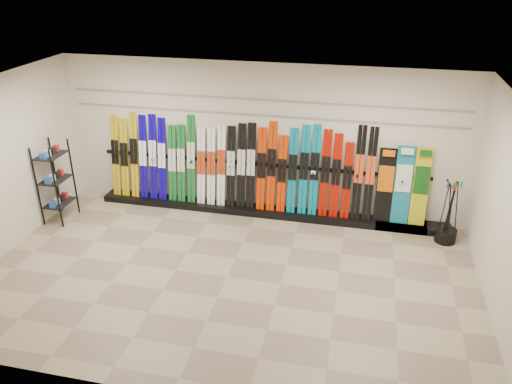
# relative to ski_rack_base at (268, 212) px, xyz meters

# --- Properties ---
(floor) EXTENTS (8.00, 8.00, 0.00)m
(floor) POSITION_rel_ski_rack_base_xyz_m (-0.22, -2.28, -0.06)
(floor) COLOR gray
(floor) RESTS_ON ground
(back_wall) EXTENTS (8.00, 0.00, 8.00)m
(back_wall) POSITION_rel_ski_rack_base_xyz_m (-0.22, 0.22, 1.44)
(back_wall) COLOR beige
(back_wall) RESTS_ON floor
(right_wall) EXTENTS (0.00, 5.00, 5.00)m
(right_wall) POSITION_rel_ski_rack_base_xyz_m (3.78, -2.28, 1.44)
(right_wall) COLOR beige
(right_wall) RESTS_ON floor
(ceiling) EXTENTS (8.00, 8.00, 0.00)m
(ceiling) POSITION_rel_ski_rack_base_xyz_m (-0.22, -2.28, 2.94)
(ceiling) COLOR silver
(ceiling) RESTS_ON back_wall
(ski_rack_base) EXTENTS (8.00, 0.40, 0.12)m
(ski_rack_base) POSITION_rel_ski_rack_base_xyz_m (0.00, 0.00, 0.00)
(ski_rack_base) COLOR black
(ski_rack_base) RESTS_ON floor
(skis) EXTENTS (5.38, 0.29, 1.82)m
(skis) POSITION_rel_ski_rack_base_xyz_m (-0.67, 0.08, 0.90)
(skis) COLOR gold
(skis) RESTS_ON ski_rack_base
(snowboards) EXTENTS (0.95, 0.23, 1.49)m
(snowboards) POSITION_rel_ski_rack_base_xyz_m (2.54, 0.07, 0.79)
(snowboards) COLOR black
(snowboards) RESTS_ON ski_rack_base
(accessory_rack) EXTENTS (0.40, 0.60, 1.59)m
(accessory_rack) POSITION_rel_ski_rack_base_xyz_m (-3.97, -1.07, 0.73)
(accessory_rack) COLOR black
(accessory_rack) RESTS_ON floor
(pole_bin) EXTENTS (0.38, 0.38, 0.25)m
(pole_bin) POSITION_rel_ski_rack_base_xyz_m (3.38, -0.32, 0.07)
(pole_bin) COLOR black
(pole_bin) RESTS_ON floor
(ski_poles) EXTENTS (0.35, 0.23, 1.18)m
(ski_poles) POSITION_rel_ski_rack_base_xyz_m (3.36, -0.36, 0.55)
(ski_poles) COLOR black
(ski_poles) RESTS_ON pole_bin
(slatwall_rail_0) EXTENTS (7.60, 0.02, 0.03)m
(slatwall_rail_0) POSITION_rel_ski_rack_base_xyz_m (-0.22, 0.20, 1.94)
(slatwall_rail_0) COLOR gray
(slatwall_rail_0) RESTS_ON back_wall
(slatwall_rail_1) EXTENTS (7.60, 0.02, 0.03)m
(slatwall_rail_1) POSITION_rel_ski_rack_base_xyz_m (-0.22, 0.20, 2.24)
(slatwall_rail_1) COLOR gray
(slatwall_rail_1) RESTS_ON back_wall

